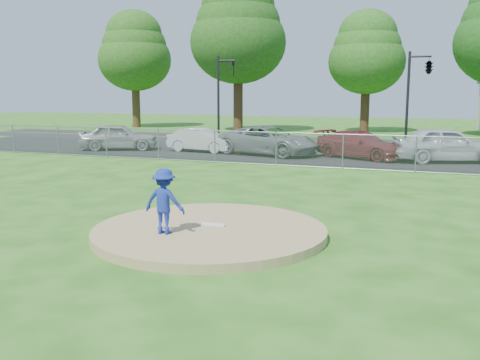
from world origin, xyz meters
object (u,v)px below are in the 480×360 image
(traffic_cone, at_px, (237,147))
(parked_car_pearl, at_px, (446,144))
(pitcher, at_px, (164,201))
(parked_car_white, at_px, (202,140))
(tree_left, at_px, (238,30))
(parked_car_gray, at_px, (269,141))
(tree_center, at_px, (367,52))
(tree_far_left, at_px, (134,51))
(traffic_signal_left, at_px, (222,91))
(parked_car_darkred, at_px, (361,145))
(traffic_signal_center, at_px, (427,69))
(parked_car_silver, at_px, (119,137))

(traffic_cone, distance_m, parked_car_pearl, 10.48)
(pitcher, height_order, parked_car_white, pitcher)
(tree_left, bearing_deg, parked_car_gray, -63.86)
(tree_center, bearing_deg, tree_far_left, -177.27)
(traffic_signal_left, height_order, pitcher, traffic_signal_left)
(tree_center, distance_m, parked_car_darkred, 19.05)
(tree_center, xyz_separation_m, traffic_signal_left, (-7.76, -12.00, -3.11))
(traffic_signal_center, relative_size, parked_car_silver, 1.27)
(pitcher, bearing_deg, tree_left, -73.55)
(parked_car_silver, bearing_deg, parked_car_gray, -111.05)
(parked_car_pearl, bearing_deg, parked_car_silver, 73.99)
(parked_car_gray, distance_m, parked_car_pearl, 8.73)
(tree_center, distance_m, traffic_cone, 19.76)
(tree_far_left, relative_size, traffic_signal_left, 1.92)
(pitcher, xyz_separation_m, parked_car_white, (-6.72, 16.76, -0.27))
(tree_left, xyz_separation_m, pitcher, (10.28, -31.83, -7.32))
(parked_car_pearl, bearing_deg, tree_far_left, 39.52)
(traffic_cone, relative_size, parked_car_white, 0.18)
(tree_left, bearing_deg, parked_car_white, -76.70)
(tree_far_left, bearing_deg, pitcher, -57.83)
(tree_far_left, height_order, parked_car_silver, tree_far_left)
(tree_center, bearing_deg, tree_left, -163.30)
(traffic_signal_center, bearing_deg, tree_far_left, 157.04)
(traffic_signal_left, xyz_separation_m, parked_car_pearl, (13.95, -6.10, -2.52))
(pitcher, bearing_deg, traffic_signal_center, -103.07)
(traffic_cone, relative_size, parked_car_silver, 0.16)
(traffic_cone, xyz_separation_m, parked_car_silver, (-7.08, -0.50, 0.40))
(tree_far_left, bearing_deg, parked_car_silver, -61.57)
(tree_left, xyz_separation_m, parked_car_pearl, (16.19, -15.10, -7.39))
(parked_car_white, distance_m, parked_car_gray, 3.90)
(tree_center, bearing_deg, pitcher, -89.54)
(parked_car_gray, bearing_deg, parked_car_white, 102.24)
(traffic_signal_center, bearing_deg, parked_car_white, -151.98)
(traffic_cone, relative_size, parked_car_gray, 0.13)
(tree_center, height_order, parked_car_white, tree_center)
(tree_center, xyz_separation_m, parked_car_darkred, (2.20, -18.02, -5.78))
(traffic_signal_left, distance_m, parked_car_pearl, 15.43)
(parked_car_silver, distance_m, parked_car_pearl, 17.56)
(pitcher, height_order, parked_car_gray, pitcher)
(traffic_signal_center, bearing_deg, parked_car_gray, -140.48)
(traffic_signal_left, height_order, parked_car_silver, traffic_signal_left)
(tree_far_left, relative_size, traffic_signal_center, 1.92)
(parked_car_white, distance_m, parked_car_darkred, 8.64)
(traffic_signal_center, relative_size, parked_car_darkred, 1.20)
(traffic_signal_left, distance_m, pitcher, 24.32)
(traffic_signal_left, xyz_separation_m, parked_car_silver, (-3.60, -6.80, -2.60))
(tree_far_left, relative_size, traffic_cone, 15.22)
(traffic_cone, bearing_deg, traffic_signal_center, 34.26)
(parked_car_silver, distance_m, parked_car_darkred, 13.59)
(tree_left, bearing_deg, tree_center, 16.70)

